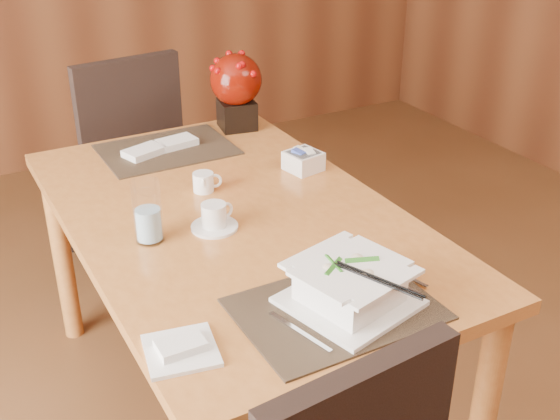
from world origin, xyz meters
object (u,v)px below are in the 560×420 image
soup_setting (350,286)px  far_chair (123,152)px  coffee_cup (214,218)px  sugar_caddy (303,161)px  dining_table (235,242)px  creamer_jug (203,182)px  bread_plate (181,351)px  berry_decor (236,87)px  water_glass (148,212)px

soup_setting → far_chair: far_chair is taller
soup_setting → coffee_cup: bearing=89.6°
coffee_cup → sugar_caddy: bearing=28.4°
dining_table → sugar_caddy: size_ratio=14.35×
soup_setting → creamer_jug: bearing=79.9°
soup_setting → bread_plate: soup_setting is taller
creamer_jug → bread_plate: creamer_jug is taller
sugar_caddy → far_chair: 1.00m
dining_table → bread_plate: size_ratio=10.05×
dining_table → berry_decor: berry_decor is taller
creamer_jug → berry_decor: (0.33, 0.45, 0.13)m
far_chair → sugar_caddy: bearing=104.6°
soup_setting → sugar_caddy: (0.30, 0.72, -0.02)m
creamer_jug → berry_decor: size_ratio=0.29×
dining_table → far_chair: (-0.02, 1.08, -0.10)m
creamer_jug → sugar_caddy: 0.35m
sugar_caddy → soup_setting: bearing=-112.6°
dining_table → creamer_jug: (-0.02, 0.18, 0.13)m
soup_setting → berry_decor: bearing=62.5°
soup_setting → creamer_jug: soup_setting is taller
dining_table → far_chair: 1.08m
far_chair → creamer_jug: bearing=83.2°
far_chair → dining_table: bearing=84.1°
dining_table → soup_setting: soup_setting is taller
coffee_cup → dining_table: bearing=32.9°
dining_table → water_glass: water_glass is taller
soup_setting → creamer_jug: size_ratio=3.86×
coffee_cup → sugar_caddy: size_ratio=1.27×
dining_table → coffee_cup: 0.16m
dining_table → water_glass: (-0.27, -0.03, 0.18)m
soup_setting → coffee_cup: (-0.12, 0.49, -0.02)m
dining_table → soup_setting: bearing=-86.2°
soup_setting → dining_table: bearing=79.6°
sugar_caddy → water_glass: bearing=-161.1°
water_glass → creamer_jug: water_glass is taller
water_glass → berry_decor: 0.89m
dining_table → bread_plate: 0.65m
water_glass → creamer_jug: 0.34m
creamer_jug → dining_table: bearing=-63.2°
soup_setting → berry_decor: 1.22m
coffee_cup → far_chair: 1.16m
coffee_cup → berry_decor: berry_decor is taller
berry_decor → dining_table: bearing=-116.4°
soup_setting → bread_plate: 0.41m
dining_table → soup_setting: 0.57m
soup_setting → sugar_caddy: soup_setting is taller
far_chair → coffee_cup: bearing=79.8°
soup_setting → sugar_caddy: size_ratio=3.07×
dining_table → bread_plate: bread_plate is taller
berry_decor → bread_plate: 1.35m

